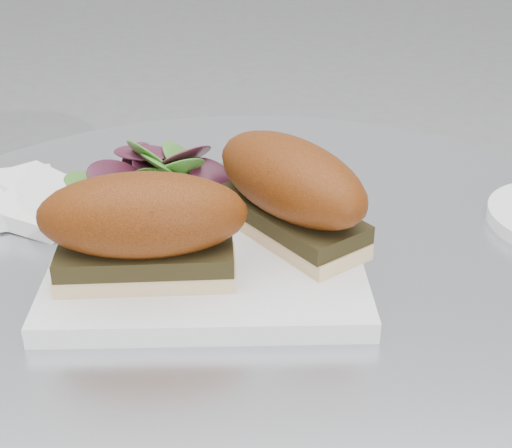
{
  "coord_description": "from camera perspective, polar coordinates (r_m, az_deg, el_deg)",
  "views": [
    {
      "loc": [
        -0.02,
        -0.48,
        1.03
      ],
      "look_at": [
        0.01,
        0.0,
        0.77
      ],
      "focal_mm": 50.0,
      "sensor_mm": 36.0,
      "label": 1
    }
  ],
  "objects": [
    {
      "name": "plate",
      "position": [
        0.57,
        -3.82,
        -1.88
      ],
      "size": [
        0.24,
        0.24,
        0.02
      ],
      "primitive_type": "cube",
      "rotation": [
        0.0,
        0.0,
        -0.03
      ],
      "color": "white",
      "rests_on": "table"
    },
    {
      "name": "sandwich_left",
      "position": [
        0.5,
        -8.97,
        -0.17
      ],
      "size": [
        0.15,
        0.07,
        0.08
      ],
      "rotation": [
        0.0,
        0.0,
        0.0
      ],
      "color": "beige",
      "rests_on": "plate"
    },
    {
      "name": "sandwich_right",
      "position": [
        0.55,
        2.73,
        2.89
      ],
      "size": [
        0.14,
        0.17,
        0.08
      ],
      "rotation": [
        0.0,
        0.0,
        -0.98
      ],
      "color": "beige",
      "rests_on": "plate"
    },
    {
      "name": "salad",
      "position": [
        0.62,
        -7.68,
        3.93
      ],
      "size": [
        0.12,
        0.12,
        0.05
      ],
      "primitive_type": null,
      "color": "#528D2E",
      "rests_on": "plate"
    },
    {
      "name": "napkin",
      "position": [
        0.67,
        -18.03,
        1.35
      ],
      "size": [
        0.12,
        0.12,
        0.02
      ],
      "primitive_type": null,
      "rotation": [
        0.0,
        0.0,
        -0.02
      ],
      "color": "white",
      "rests_on": "table"
    }
  ]
}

